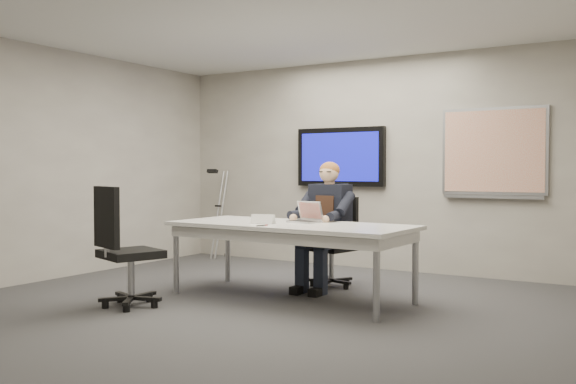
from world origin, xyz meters
The scene contains 14 objects.
floor centered at (0.00, 0.00, 0.00)m, with size 6.00×6.00×0.02m, color #333335.
ceiling centered at (0.00, 0.00, 2.80)m, with size 6.00×6.00×0.02m, color silver.
wall_back centered at (0.00, 3.00, 1.40)m, with size 6.00×0.02×2.80m, color gray.
wall_left centered at (-3.00, 0.00, 1.40)m, with size 0.02×6.00×2.80m, color gray.
conference_table centered at (0.08, 0.68, 0.69)m, with size 2.55×1.13×0.78m.
tv_display centered at (-0.50, 2.95, 1.50)m, with size 1.30×0.09×0.80m.
whiteboard centered at (1.55, 2.97, 1.53)m, with size 1.25×0.08×1.10m.
office_chair_far centered at (0.13, 1.54, 0.32)m, with size 0.58×0.58×1.02m.
office_chair_near centered at (-1.07, -0.49, 0.36)m, with size 0.71×0.71×1.17m.
seated_person centered at (0.12, 1.29, 0.57)m, with size 0.45×0.77×1.42m.
crutch centered at (-2.44, 2.76, 0.68)m, with size 0.19×0.41×1.37m, color #ABAEB3, non-canonical shape.
laptop centered at (0.14, 0.90, 0.83)m, with size 0.33×0.33×0.22m.
name_tent centered at (-0.14, 0.50, 0.82)m, with size 0.24×0.07×0.10m, color white, non-canonical shape.
pen centered at (0.00, 0.28, 0.78)m, with size 0.01×0.01×0.14m, color black.
Camera 1 is at (3.47, -4.91, 1.33)m, focal length 40.00 mm.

